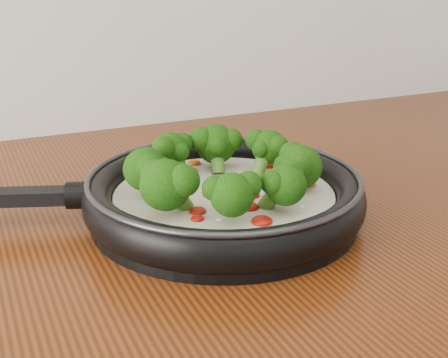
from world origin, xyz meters
name	(u,v)px	position (x,y,z in m)	size (l,w,h in m)	color
skillet	(221,192)	(-0.02, 1.04, 0.93)	(0.54, 0.42, 0.10)	black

